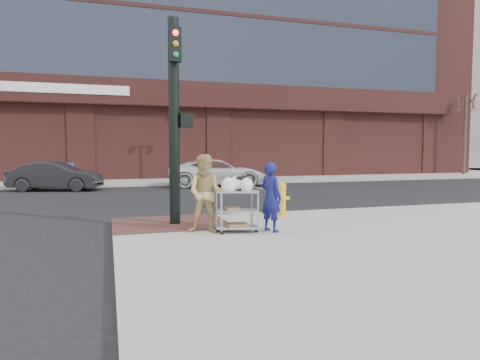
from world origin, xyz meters
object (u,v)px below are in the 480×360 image
object	(u,v)px
sedan_dark	(56,176)
minivan_white	(218,173)
pedestrian_tan	(206,193)
fire_hydrant	(282,199)
utility_cart	(237,207)
lamp_post	(178,139)
traffic_signal_pole	(175,115)
woman_blue	(271,197)

from	to	relation	value
sedan_dark	minivan_white	xyz separation A→B (m)	(8.14, 0.04, 0.03)
pedestrian_tan	fire_hydrant	size ratio (longest dim) A/B	1.83
utility_cart	minivan_white	bearing A→B (deg)	77.61
lamp_post	traffic_signal_pole	xyz separation A→B (m)	(-2.48, -15.23, 0.21)
woman_blue	fire_hydrant	xyz separation A→B (m)	(1.07, 1.93, -0.30)
lamp_post	woman_blue	distance (m)	16.94
traffic_signal_pole	pedestrian_tan	distance (m)	2.29
traffic_signal_pole	woman_blue	bearing A→B (deg)	-40.63
woman_blue	fire_hydrant	bearing A→B (deg)	-54.45
lamp_post	woman_blue	bearing A→B (deg)	-92.02
traffic_signal_pole	sedan_dark	xyz separation A→B (m)	(-4.04, 11.99, -2.13)
minivan_white	pedestrian_tan	bearing A→B (deg)	171.04
pedestrian_tan	minivan_white	bearing A→B (deg)	97.04
woman_blue	minivan_white	distance (m)	13.82
minivan_white	fire_hydrant	world-z (taller)	minivan_white
traffic_signal_pole	woman_blue	size ratio (longest dim) A/B	3.21
pedestrian_tan	minivan_white	world-z (taller)	pedestrian_tan
pedestrian_tan	fire_hydrant	bearing A→B (deg)	55.59
fire_hydrant	lamp_post	bearing A→B (deg)	91.83
fire_hydrant	sedan_dark	bearing A→B (deg)	120.93
lamp_post	fire_hydrant	world-z (taller)	lamp_post
minivan_white	traffic_signal_pole	bearing A→B (deg)	167.42
lamp_post	traffic_signal_pole	world-z (taller)	traffic_signal_pole
traffic_signal_pole	pedestrian_tan	bearing A→B (deg)	-70.28
lamp_post	sedan_dark	world-z (taller)	lamp_post
traffic_signal_pole	utility_cart	size ratio (longest dim) A/B	4.02
pedestrian_tan	sedan_dark	distance (m)	14.06
fire_hydrant	pedestrian_tan	bearing A→B (deg)	-146.65
woman_blue	pedestrian_tan	bearing A→B (deg)	52.80
traffic_signal_pole	fire_hydrant	bearing A→B (deg)	6.04
minivan_white	fire_hydrant	bearing A→B (deg)	-179.35
traffic_signal_pole	utility_cart	xyz separation A→B (m)	(1.13, -1.46, -2.12)
woman_blue	utility_cart	bearing A→B (deg)	53.20
lamp_post	utility_cart	world-z (taller)	lamp_post
utility_cart	fire_hydrant	xyz separation A→B (m)	(1.82, 1.78, -0.08)
traffic_signal_pole	lamp_post	bearing A→B (deg)	80.76
traffic_signal_pole	sedan_dark	distance (m)	12.83
traffic_signal_pole	woman_blue	distance (m)	3.12
utility_cart	pedestrian_tan	bearing A→B (deg)	167.74
woman_blue	utility_cart	distance (m)	0.79
minivan_white	lamp_post	bearing A→B (deg)	33.12
woman_blue	minivan_white	xyz separation A→B (m)	(2.22, 13.64, -0.19)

